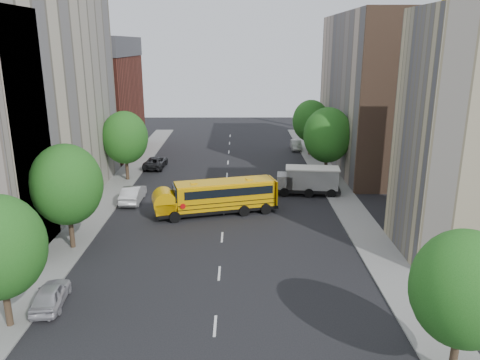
{
  "coord_description": "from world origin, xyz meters",
  "views": [
    {
      "loc": [
        1.23,
        -35.97,
        14.63
      ],
      "look_at": [
        1.43,
        2.0,
        3.52
      ],
      "focal_mm": 35.0,
      "sensor_mm": 36.0,
      "label": 1
    }
  ],
  "objects_px": {
    "street_tree_5": "(311,121)",
    "safari_truck": "(308,180)",
    "parked_car_2": "(156,162)",
    "parked_car_5": "(296,145)",
    "street_tree_4": "(328,135)",
    "street_tree_3": "(464,289)",
    "parked_car_4": "(313,178)",
    "street_tree_2": "(125,138)",
    "street_tree_1": "(66,185)",
    "parked_car_0": "(50,295)",
    "school_bus": "(216,196)",
    "parked_car_1": "(133,194)"
  },
  "relations": [
    {
      "from": "street_tree_3",
      "to": "parked_car_1",
      "type": "distance_m",
      "value": 31.82
    },
    {
      "from": "parked_car_1",
      "to": "parked_car_4",
      "type": "bearing_deg",
      "value": -161.65
    },
    {
      "from": "parked_car_5",
      "to": "safari_truck",
      "type": "bearing_deg",
      "value": -92.31
    },
    {
      "from": "safari_truck",
      "to": "parked_car_1",
      "type": "relative_size",
      "value": 1.4
    },
    {
      "from": "street_tree_3",
      "to": "safari_truck",
      "type": "bearing_deg",
      "value": 95.86
    },
    {
      "from": "street_tree_1",
      "to": "parked_car_4",
      "type": "height_order",
      "value": "street_tree_1"
    },
    {
      "from": "street_tree_2",
      "to": "parked_car_5",
      "type": "xyz_separation_m",
      "value": [
        20.6,
        15.55,
        -4.15
      ]
    },
    {
      "from": "street_tree_1",
      "to": "street_tree_3",
      "type": "bearing_deg",
      "value": -32.47
    },
    {
      "from": "parked_car_0",
      "to": "parked_car_4",
      "type": "xyz_separation_m",
      "value": [
        18.97,
        24.38,
        0.01
      ]
    },
    {
      "from": "street_tree_2",
      "to": "school_bus",
      "type": "relative_size",
      "value": 0.7
    },
    {
      "from": "street_tree_2",
      "to": "safari_truck",
      "type": "bearing_deg",
      "value": -14.91
    },
    {
      "from": "street_tree_3",
      "to": "parked_car_5",
      "type": "xyz_separation_m",
      "value": [
        -1.4,
        47.55,
        -3.78
      ]
    },
    {
      "from": "parked_car_2",
      "to": "parked_car_5",
      "type": "bearing_deg",
      "value": -148.93
    },
    {
      "from": "parked_car_2",
      "to": "parked_car_5",
      "type": "height_order",
      "value": "parked_car_2"
    },
    {
      "from": "parked_car_1",
      "to": "parked_car_5",
      "type": "relative_size",
      "value": 1.19
    },
    {
      "from": "street_tree_3",
      "to": "safari_truck",
      "type": "distance_m",
      "value": 27.18
    },
    {
      "from": "parked_car_5",
      "to": "school_bus",
      "type": "bearing_deg",
      "value": -110.05
    },
    {
      "from": "parked_car_2",
      "to": "parked_car_4",
      "type": "height_order",
      "value": "parked_car_2"
    },
    {
      "from": "parked_car_5",
      "to": "parked_car_2",
      "type": "bearing_deg",
      "value": -149.77
    },
    {
      "from": "street_tree_3",
      "to": "parked_car_2",
      "type": "relative_size",
      "value": 1.41
    },
    {
      "from": "street_tree_3",
      "to": "parked_car_4",
      "type": "distance_m",
      "value": 30.76
    },
    {
      "from": "street_tree_2",
      "to": "street_tree_5",
      "type": "distance_m",
      "value": 25.06
    },
    {
      "from": "street_tree_4",
      "to": "safari_truck",
      "type": "xyz_separation_m",
      "value": [
        -2.76,
        -5.12,
        -3.59
      ]
    },
    {
      "from": "street_tree_2",
      "to": "parked_car_5",
      "type": "relative_size",
      "value": 1.88
    },
    {
      "from": "street_tree_4",
      "to": "safari_truck",
      "type": "height_order",
      "value": "street_tree_4"
    },
    {
      "from": "street_tree_2",
      "to": "parked_car_1",
      "type": "distance_m",
      "value": 8.67
    },
    {
      "from": "street_tree_5",
      "to": "school_bus",
      "type": "distance_m",
      "value": 25.7
    },
    {
      "from": "school_bus",
      "to": "parked_car_4",
      "type": "bearing_deg",
      "value": 27.49
    },
    {
      "from": "parked_car_5",
      "to": "parked_car_0",
      "type": "bearing_deg",
      "value": -113.4
    },
    {
      "from": "parked_car_2",
      "to": "street_tree_3",
      "type": "bearing_deg",
      "value": 120.17
    },
    {
      "from": "safari_truck",
      "to": "parked_car_4",
      "type": "bearing_deg",
      "value": 78.79
    },
    {
      "from": "street_tree_2",
      "to": "parked_car_2",
      "type": "xyz_separation_m",
      "value": [
        2.2,
        5.45,
        -4.12
      ]
    },
    {
      "from": "parked_car_0",
      "to": "street_tree_4",
      "type": "bearing_deg",
      "value": -134.44
    },
    {
      "from": "parked_car_1",
      "to": "parked_car_2",
      "type": "bearing_deg",
      "value": -89.48
    },
    {
      "from": "parked_car_2",
      "to": "parked_car_4",
      "type": "relative_size",
      "value": 1.23
    },
    {
      "from": "street_tree_4",
      "to": "parked_car_0",
      "type": "relative_size",
      "value": 2.01
    },
    {
      "from": "street_tree_2",
      "to": "parked_car_4",
      "type": "relative_size",
      "value": 1.87
    },
    {
      "from": "street_tree_2",
      "to": "parked_car_2",
      "type": "relative_size",
      "value": 1.52
    },
    {
      "from": "street_tree_5",
      "to": "safari_truck",
      "type": "distance_m",
      "value": 17.64
    },
    {
      "from": "street_tree_5",
      "to": "parked_car_2",
      "type": "bearing_deg",
      "value": -161.68
    },
    {
      "from": "street_tree_1",
      "to": "parked_car_4",
      "type": "distance_m",
      "value": 26.55
    },
    {
      "from": "parked_car_0",
      "to": "parked_car_4",
      "type": "height_order",
      "value": "parked_car_4"
    },
    {
      "from": "street_tree_3",
      "to": "parked_car_4",
      "type": "relative_size",
      "value": 1.73
    },
    {
      "from": "street_tree_4",
      "to": "school_bus",
      "type": "relative_size",
      "value": 0.73
    },
    {
      "from": "school_bus",
      "to": "parked_car_2",
      "type": "relative_size",
      "value": 2.18
    },
    {
      "from": "street_tree_1",
      "to": "street_tree_3",
      "type": "relative_size",
      "value": 1.11
    },
    {
      "from": "parked_car_4",
      "to": "safari_truck",
      "type": "bearing_deg",
      "value": -104.82
    },
    {
      "from": "street_tree_1",
      "to": "parked_car_0",
      "type": "xyz_separation_m",
      "value": [
        1.4,
        -7.9,
        -4.27
      ]
    },
    {
      "from": "street_tree_1",
      "to": "street_tree_4",
      "type": "distance_m",
      "value": 28.43
    },
    {
      "from": "street_tree_3",
      "to": "street_tree_5",
      "type": "distance_m",
      "value": 44.0
    }
  ]
}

